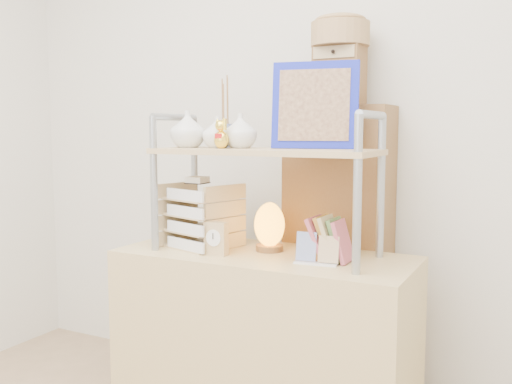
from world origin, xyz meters
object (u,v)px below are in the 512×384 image
at_px(desk, 264,343).
at_px(salt_lamp, 269,226).
at_px(cabinet, 338,258).
at_px(letter_tray, 198,219).

xyz_separation_m(desk, salt_lamp, (-0.00, 0.06, 0.48)).
bearing_deg(cabinet, desk, -116.93).
xyz_separation_m(desk, letter_tray, (-0.30, -0.02, 0.50)).
bearing_deg(salt_lamp, desk, -86.38).
relative_size(desk, cabinet, 0.89).
distance_m(desk, cabinet, 0.51).
height_order(desk, letter_tray, letter_tray).
bearing_deg(letter_tray, cabinet, 38.45).
bearing_deg(cabinet, letter_tray, -141.81).
height_order(cabinet, salt_lamp, cabinet).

